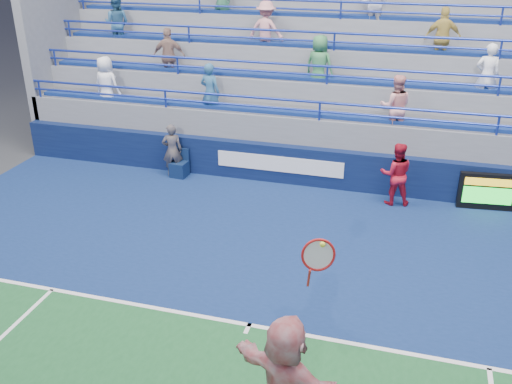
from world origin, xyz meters
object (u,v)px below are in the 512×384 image
(judge_chair, at_px, (180,168))
(tennis_player, at_px, (286,382))
(serve_speed_board, at_px, (487,192))
(line_judge, at_px, (172,150))
(ball_girl, at_px, (396,174))

(judge_chair, relative_size, tennis_player, 0.25)
(serve_speed_board, relative_size, tennis_player, 0.44)
(line_judge, bearing_deg, ball_girl, 156.84)
(tennis_player, bearing_deg, line_judge, 122.40)
(serve_speed_board, height_order, judge_chair, serve_speed_board)
(tennis_player, height_order, line_judge, tennis_player)
(line_judge, bearing_deg, serve_speed_board, 159.24)
(judge_chair, bearing_deg, tennis_player, -58.55)
(serve_speed_board, relative_size, line_judge, 0.91)
(ball_girl, bearing_deg, serve_speed_board, 177.42)
(serve_speed_board, xyz_separation_m, line_judge, (-8.58, -0.14, 0.29))
(tennis_player, distance_m, ball_girl, 8.25)
(ball_girl, bearing_deg, line_judge, -11.56)
(serve_speed_board, bearing_deg, line_judge, -179.04)
(serve_speed_board, distance_m, tennis_player, 9.11)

